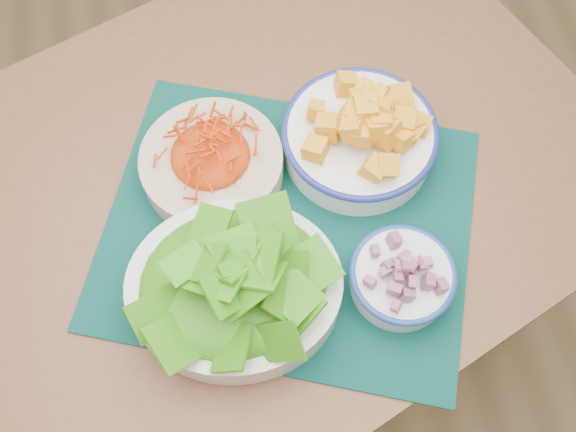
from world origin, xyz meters
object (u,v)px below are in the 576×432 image
at_px(placemat, 288,226).
at_px(lettuce_bowl, 234,282).
at_px(table, 231,222).
at_px(carrot_bowl, 211,160).
at_px(squash_bowl, 360,133).
at_px(onion_bowl, 403,276).

distance_m(placemat, lettuce_bowl, 0.14).
bearing_deg(table, carrot_bowl, 86.33).
height_order(table, placemat, placemat).
bearing_deg(lettuce_bowl, table, 95.41).
xyz_separation_m(placemat, lettuce_bowl, (-0.09, -0.09, 0.06)).
xyz_separation_m(squash_bowl, onion_bowl, (0.01, -0.22, -0.01)).
height_order(carrot_bowl, onion_bowl, carrot_bowl).
bearing_deg(squash_bowl, table, -170.77).
bearing_deg(table, squash_bowl, -13.10).
height_order(carrot_bowl, squash_bowl, squash_bowl).
distance_m(carrot_bowl, onion_bowl, 0.31).
bearing_deg(carrot_bowl, placemat, -48.10).
height_order(placemat, carrot_bowl, carrot_bowl).
height_order(carrot_bowl, lettuce_bowl, lettuce_bowl).
xyz_separation_m(table, carrot_bowl, (-0.01, 0.03, 0.15)).
bearing_deg(table, lettuce_bowl, -114.22).
height_order(lettuce_bowl, onion_bowl, lettuce_bowl).
distance_m(carrot_bowl, squash_bowl, 0.22).
relative_size(table, lettuce_bowl, 4.47).
height_order(squash_bowl, onion_bowl, squash_bowl).
distance_m(placemat, carrot_bowl, 0.14).
xyz_separation_m(carrot_bowl, lettuce_bowl, (0.01, -0.20, 0.02)).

